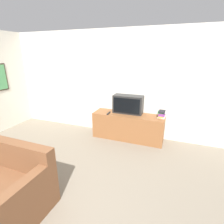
# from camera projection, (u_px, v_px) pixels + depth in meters

# --- Properties ---
(wall_back) EXTENTS (9.00, 0.06, 2.60)m
(wall_back) POSITION_uv_depth(u_px,v_px,m) (119.00, 84.00, 4.39)
(wall_back) COLOR silver
(wall_back) RESTS_ON ground_plane
(tv_stand) EXTENTS (1.72, 0.49, 0.64)m
(tv_stand) POSITION_uv_depth(u_px,v_px,m) (128.00, 126.00, 4.32)
(tv_stand) COLOR brown
(tv_stand) RESTS_ON ground_plane
(television) EXTENTS (0.72, 0.30, 0.44)m
(television) POSITION_uv_depth(u_px,v_px,m) (128.00, 104.00, 4.25)
(television) COLOR black
(television) RESTS_ON tv_stand
(book_stack) EXTENTS (0.19, 0.23, 0.16)m
(book_stack) POSITION_uv_depth(u_px,v_px,m) (162.00, 114.00, 3.99)
(book_stack) COLOR silver
(book_stack) RESTS_ON tv_stand
(remote_on_stand) EXTENTS (0.04, 0.19, 0.02)m
(remote_on_stand) POSITION_uv_depth(u_px,v_px,m) (109.00, 113.00, 4.26)
(remote_on_stand) COLOR black
(remote_on_stand) RESTS_ON tv_stand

